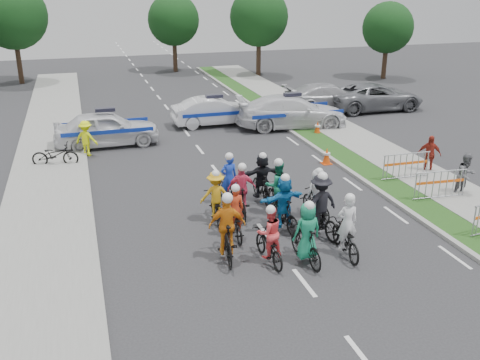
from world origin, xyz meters
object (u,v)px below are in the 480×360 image
object	(u,v)px
parked_bike	(55,155)
tree_1	(259,17)
rider_6	(235,219)
barrier_1	(440,186)
marshal_hiviz	(86,138)
cone_1	(317,128)
police_car_2	(292,112)
rider_5	(283,207)
rider_9	(241,196)
rider_3	(227,234)
tree_3	(12,15)
cone_0	(327,156)
civilian_suv	(375,97)
tree_2	(388,28)
police_car_0	(107,129)
rider_0	(346,234)
rider_12	(229,187)
rider_7	(317,199)
rider_1	(306,239)
rider_4	(320,210)
police_car_1	(214,111)
spectator_1	(466,175)
rider_8	(277,193)
tree_4	(173,20)
rider_11	(262,180)
spectator_2	(429,155)
civilian_sedan	(328,97)
barrier_2	(406,167)
rider_10	(216,201)

from	to	relation	value
parked_bike	tree_1	xyz separation A→B (m)	(15.27, 18.49, 4.04)
rider_6	barrier_1	size ratio (longest dim) A/B	0.88
marshal_hiviz	tree_1	bearing A→B (deg)	-97.61
cone_1	police_car_2	bearing A→B (deg)	112.24
rider_5	rider_9	size ratio (longest dim) A/B	1.01
rider_3	tree_3	xyz separation A→B (m)	(-7.44, 30.18, 4.11)
cone_1	tree_3	bearing A→B (deg)	128.25
barrier_1	cone_0	size ratio (longest dim) A/B	2.86
civilian_suv	tree_2	world-z (taller)	tree_2
rider_6	police_car_0	world-z (taller)	rider_6
police_car_2	parked_bike	world-z (taller)	police_car_2
rider_0	rider_12	bearing A→B (deg)	-59.21
rider_7	rider_1	bearing A→B (deg)	53.63
police_car_0	tree_1	world-z (taller)	tree_1
rider_6	rider_12	xyz separation A→B (m)	(0.52, 2.47, 0.05)
rider_4	rider_12	size ratio (longest dim) A/B	1.09
rider_3	cone_1	bearing A→B (deg)	-117.54
civilian_suv	tree_3	bearing A→B (deg)	54.55
police_car_1	spectator_1	world-z (taller)	spectator_1
rider_7	tree_2	world-z (taller)	tree_2
rider_7	civilian_suv	distance (m)	16.39
rider_8	civilian_suv	bearing A→B (deg)	-128.48
parked_bike	tree_4	bearing A→B (deg)	-11.60
tree_3	cone_1	bearing A→B (deg)	-51.75
rider_9	civilian_suv	bearing A→B (deg)	-126.85
cone_0	tree_4	distance (m)	25.88
police_car_0	parked_bike	world-z (taller)	police_car_0
rider_1	police_car_2	bearing A→B (deg)	-114.24
rider_3	police_car_2	distance (m)	14.45
cone_0	rider_9	bearing A→B (deg)	-141.27
rider_4	cone_0	distance (m)	6.75
cone_0	parked_bike	xyz separation A→B (m)	(-10.95, 3.04, 0.16)
rider_3	rider_8	bearing A→B (deg)	-126.18
rider_8	rider_11	xyz separation A→B (m)	(-0.11, 1.20, 0.04)
rider_4	spectator_2	size ratio (longest dim) A/B	1.34
rider_12	tree_3	bearing A→B (deg)	-79.21
rider_7	barrier_1	world-z (taller)	rider_7
rider_12	police_car_1	size ratio (longest dim) A/B	0.43
rider_7	police_car_2	distance (m)	11.41
rider_9	civilian_sedan	bearing A→B (deg)	-118.06
rider_5	parked_bike	bearing A→B (deg)	-62.29
police_car_0	barrier_2	xyz separation A→B (m)	(10.68, -8.18, -0.26)
rider_12	police_car_0	size ratio (longest dim) A/B	0.40
rider_9	tree_4	xyz separation A→B (m)	(3.33, 29.55, 3.46)
rider_9	tree_3	xyz separation A→B (m)	(-8.67, 27.55, 4.17)
rider_5	rider_0	bearing A→B (deg)	108.24
rider_10	rider_11	distance (m)	2.32
rider_10	barrier_1	world-z (taller)	rider_10
rider_7	tree_2	bearing A→B (deg)	-131.92
marshal_hiviz	tree_3	distance (m)	20.23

